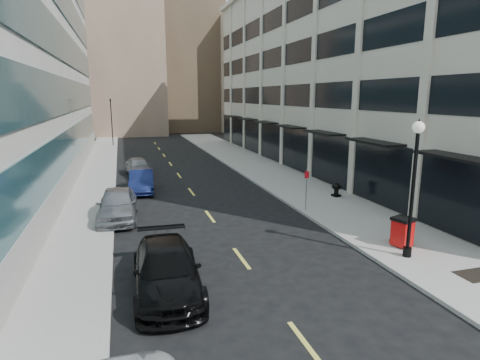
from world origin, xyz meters
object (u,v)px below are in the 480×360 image
urn_planter (336,188)px  car_silver_sedan (117,204)px  car_black_pickup (167,270)px  traffic_signal (110,102)px  lamppost (414,177)px  trash_bin (402,231)px  car_blue_sedan (142,181)px  sign_post (306,184)px  car_grey_sedan (138,167)px

urn_planter → car_silver_sedan: bearing=-177.1°
car_black_pickup → traffic_signal: bearing=95.3°
lamppost → trash_bin: bearing=62.8°
car_blue_sedan → sign_post: sign_post is taller
car_blue_sedan → car_grey_sedan: (0.05, 6.00, -0.00)m
car_grey_sedan → traffic_signal: bearing=89.3°
car_silver_sedan → lamppost: (11.14, -8.87, 2.54)m
traffic_signal → sign_post: (10.80, -34.88, -4.02)m
traffic_signal → car_grey_sedan: bearing=-83.7°
trash_bin → lamppost: (-0.51, -1.00, 2.55)m
car_black_pickup → car_grey_sedan: car_black_pickup is taller
car_black_pickup → car_silver_sedan: size_ratio=1.08×
lamppost → urn_planter: (2.26, 9.55, -2.71)m
car_silver_sedan → car_grey_sedan: bearing=85.4°
car_silver_sedan → car_blue_sedan: size_ratio=1.09×
traffic_signal → lamppost: size_ratio=1.27×
car_blue_sedan → urn_planter: 13.05m
traffic_signal → car_silver_sedan: (0.70, -33.16, -4.88)m
trash_bin → urn_planter: 8.73m
trash_bin → sign_post: sign_post is taller
car_black_pickup → trash_bin: (10.05, 0.98, 0.06)m
urn_planter → car_blue_sedan: bearing=155.2°
lamppost → urn_planter: lamppost is taller
car_black_pickup → urn_planter: size_ratio=6.22×
lamppost → car_black_pickup: bearing=179.8°
traffic_signal → urn_planter: size_ratio=8.12×
trash_bin → urn_planter: bearing=59.9°
trash_bin → car_black_pickup: bearing=167.0°
trash_bin → car_silver_sedan: bearing=127.5°
car_silver_sedan → sign_post: bearing=-6.8°
lamppost → sign_post: (-1.04, 7.14, -1.69)m
car_blue_sedan → urn_planter: bearing=-21.2°
car_silver_sedan → car_grey_sedan: (1.60, 12.16, -0.10)m
traffic_signal → car_blue_sedan: traffic_signal is taller
car_grey_sedan → sign_post: size_ratio=1.82×
car_black_pickup → urn_planter: bearing=41.1°
traffic_signal → urn_planter: 35.76m
traffic_signal → sign_post: size_ratio=2.91×
lamppost → sign_post: bearing=98.2°
car_blue_sedan → lamppost: 18.02m
trash_bin → sign_post: 6.39m
urn_planter → sign_post: bearing=-143.9°
traffic_signal → car_black_pickup: bearing=-86.9°
lamppost → traffic_signal: bearing=105.7°
car_blue_sedan → car_black_pickup: bearing=-86.2°
urn_planter → trash_bin: bearing=-101.6°
car_grey_sedan → trash_bin: 22.41m
urn_planter → lamppost: bearing=-103.3°
car_silver_sedan → trash_bin: size_ratio=3.87×
trash_bin → lamppost: 2.79m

